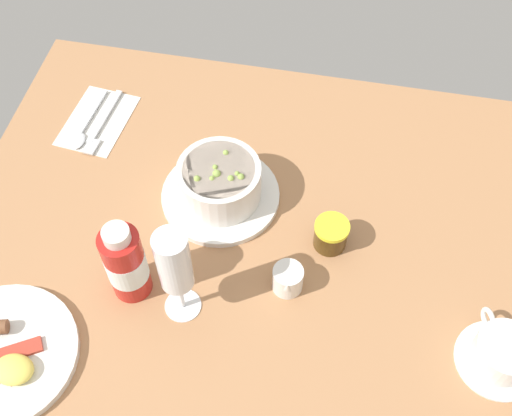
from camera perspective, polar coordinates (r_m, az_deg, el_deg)
ground_plane at (r=108.27cm, az=1.58°, el=-3.85°), size 110.00×84.00×3.00cm
porridge_bowl at (r=109.29cm, az=-3.28°, el=2.18°), size 20.80×20.80×9.08cm
cutlery_setting at (r=127.16cm, az=-14.15°, el=7.51°), size 12.80×17.35×0.90cm
coffee_cup at (r=102.12cm, az=21.21°, el=-12.06°), size 12.71×13.09×5.76cm
creamer_jug at (r=101.16cm, az=2.86°, el=-6.41°), size 4.93×5.92×5.38cm
wine_glass at (r=90.78cm, az=-7.34°, el=-5.10°), size 5.81×5.81×19.95cm
jam_jar at (r=105.63cm, az=6.74°, el=-2.38°), size 5.81×5.81×5.42cm
sauce_bottle_red at (r=98.67cm, az=-11.62°, el=-4.87°), size 6.34×6.34×16.50cm
breakfast_plate at (r=104.58cm, az=-21.87°, el=-12.15°), size 23.01×23.01×3.70cm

